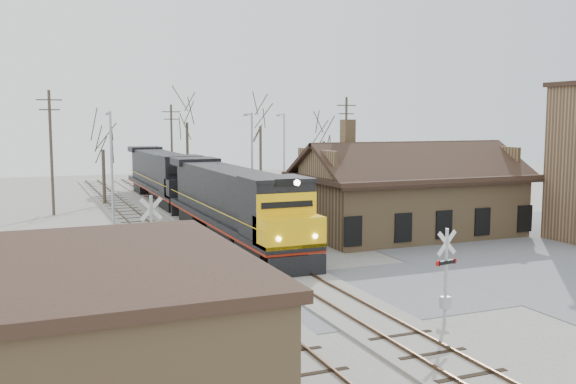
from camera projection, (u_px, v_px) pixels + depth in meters
name	position (u px, v px, depth m)	size (l,w,h in m)	color
ground	(328.00, 296.00, 28.75)	(140.00, 140.00, 0.00)	#A49E94
road	(328.00, 296.00, 28.75)	(60.00, 9.00, 0.03)	#5D5D62
parking_lot	(564.00, 249.00, 39.24)	(22.00, 26.00, 0.03)	#5D5D62
track_main	(229.00, 238.00, 42.52)	(3.40, 90.00, 0.24)	#A49E94
track_siding	(161.00, 243.00, 40.82)	(3.40, 90.00, 0.24)	#A49E94
depot	(409.00, 200.00, 44.05)	(15.20, 9.31, 7.90)	#93714C
commercial_building	(5.00, 347.00, 16.23)	(12.40, 10.40, 4.30)	#93714C
locomotive_lead	(234.00, 203.00, 41.15)	(3.30, 22.09, 4.91)	black
locomotive_trailing	(164.00, 175.00, 61.70)	(3.30, 22.09, 4.65)	black
crossbuck_near	(446.00, 279.00, 24.73)	(1.07, 0.29, 3.75)	#A5A8AD
crossbuck_far	(152.00, 244.00, 30.53)	(1.23, 0.32, 4.33)	#A5A8AD
streetlight_a	(111.00, 165.00, 44.60)	(0.25, 2.04, 8.48)	#A5A8AD
streetlight_b	(251.00, 159.00, 51.57)	(0.25, 2.04, 8.43)	#A5A8AD
streetlight_c	(284.00, 151.00, 63.48)	(0.25, 2.04, 8.49)	#A5A8AD
utility_pole_a	(51.00, 150.00, 52.57)	(2.00, 0.24, 10.29)	#382D23
utility_pole_b	(172.00, 146.00, 70.24)	(2.00, 0.24, 9.54)	#382D23
utility_pole_c	(346.00, 147.00, 62.18)	(2.00, 0.24, 10.05)	#382D23
tree_b	(103.00, 141.00, 59.06)	(3.43, 3.43, 8.39)	#382D23
tree_c	(187.00, 111.00, 70.97)	(5.06, 5.06, 12.41)	#382D23
tree_d	(260.00, 115.00, 70.00)	(4.81, 4.81, 11.80)	#382D23
tree_e	(324.00, 133.00, 68.70)	(3.72, 3.72, 9.10)	#382D23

